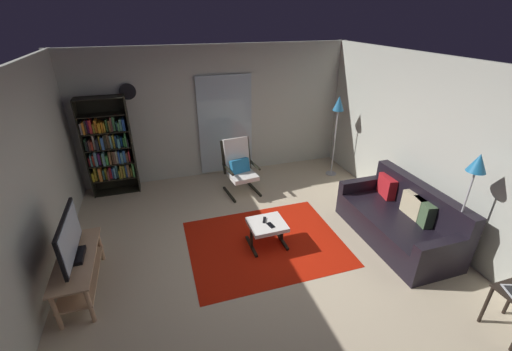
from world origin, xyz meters
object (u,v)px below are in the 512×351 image
object	(u,v)px
leather_sofa	(400,220)
lounge_armchair	(239,165)
tv_remote	(264,220)
wall_clock	(128,91)
tv_stand	(79,269)
bookshelf_near_tv	(109,148)
floor_lamp_by_shelf	(338,110)
ottoman	(267,227)
cell_phone	(271,225)
floor_lamp_by_sofa	(474,176)
television	(70,239)

from	to	relation	value
leather_sofa	lounge_armchair	xyz separation A→B (m)	(-1.92, 2.18, 0.22)
tv_remote	wall_clock	bearing A→B (deg)	147.07
tv_stand	wall_clock	distance (m)	3.23
wall_clock	bookshelf_near_tv	bearing A→B (deg)	-158.07
lounge_armchair	floor_lamp_by_shelf	size ratio (longest dim) A/B	0.61
leather_sofa	ottoman	bearing A→B (deg)	167.31
lounge_armchair	cell_phone	bearing A→B (deg)	-90.66
ottoman	lounge_armchair	bearing A→B (deg)	88.36
ottoman	floor_lamp_by_shelf	xyz separation A→B (m)	(2.10, 1.83, 1.07)
floor_lamp_by_sofa	wall_clock	size ratio (longest dim) A/B	5.72
tv_stand	television	xyz separation A→B (m)	(0.00, 0.00, 0.45)
tv_stand	floor_lamp_by_shelf	bearing A→B (deg)	23.57
leather_sofa	lounge_armchair	size ratio (longest dim) A/B	1.84
leather_sofa	floor_lamp_by_sofa	bearing A→B (deg)	-72.98
television	bookshelf_near_tv	bearing A→B (deg)	84.54
leather_sofa	bookshelf_near_tv	bearing A→B (deg)	145.70
cell_phone	wall_clock	distance (m)	3.53
television	lounge_armchair	size ratio (longest dim) A/B	0.91
tv_stand	wall_clock	xyz separation A→B (m)	(0.72, 2.76, 1.52)
television	cell_phone	world-z (taller)	television
lounge_armchair	floor_lamp_by_shelf	world-z (taller)	floor_lamp_by_shelf
bookshelf_near_tv	floor_lamp_by_shelf	bearing A→B (deg)	-7.63
television	wall_clock	xyz separation A→B (m)	(0.72, 2.76, 1.07)
bookshelf_near_tv	floor_lamp_by_shelf	distance (m)	4.39
ottoman	bookshelf_near_tv	bearing A→B (deg)	132.62
lounge_armchair	ottoman	size ratio (longest dim) A/B	1.93
television	lounge_armchair	distance (m)	3.16
wall_clock	tv_remote	bearing A→B (deg)	-55.68
bookshelf_near_tv	floor_lamp_by_sofa	size ratio (longest dim) A/B	1.10
lounge_armchair	television	bearing A→B (deg)	-143.03
wall_clock	television	bearing A→B (deg)	-104.58
television	floor_lamp_by_sofa	xyz separation A→B (m)	(4.65, -1.01, 0.59)
leather_sofa	floor_lamp_by_sofa	size ratio (longest dim) A/B	1.13
floor_lamp_by_sofa	floor_lamp_by_shelf	size ratio (longest dim) A/B	0.99
tv_stand	tv_remote	distance (m)	2.46
floor_lamp_by_shelf	bookshelf_near_tv	bearing A→B (deg)	172.37
tv_remote	ottoman	bearing A→B (deg)	-52.82
bookshelf_near_tv	tv_remote	xyz separation A→B (m)	(2.20, -2.34, -0.49)
cell_phone	lounge_armchair	bearing A→B (deg)	77.06
lounge_armchair	floor_lamp_by_sofa	distance (m)	3.70
television	bookshelf_near_tv	xyz separation A→B (m)	(0.25, 2.57, 0.11)
television	ottoman	size ratio (longest dim) A/B	1.75
floor_lamp_by_sofa	wall_clock	xyz separation A→B (m)	(-3.93, 3.77, 0.47)
tv_stand	television	bearing A→B (deg)	13.24
tv_remote	lounge_armchair	bearing A→B (deg)	110.44
television	lounge_armchair	world-z (taller)	television
tv_stand	floor_lamp_by_sofa	size ratio (longest dim) A/B	0.71
bookshelf_near_tv	floor_lamp_by_sofa	bearing A→B (deg)	-39.07
television	ottoman	xyz separation A→B (m)	(2.46, 0.16, -0.46)
bookshelf_near_tv	wall_clock	size ratio (longest dim) A/B	6.31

